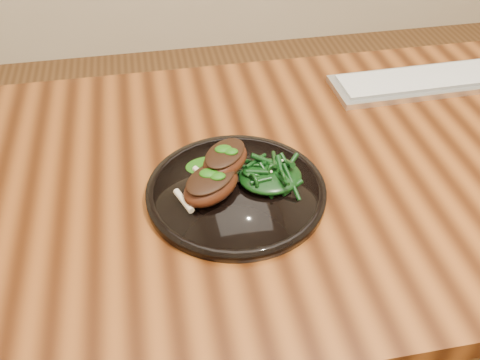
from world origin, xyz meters
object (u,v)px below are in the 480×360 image
plate (236,191)px  lamb_chop_front (211,184)px  desk (391,186)px  greens_heap (270,173)px  keyboard (425,81)px

plate → lamb_chop_front: bearing=-165.8°
desk → greens_heap: greens_heap is taller
greens_heap → keyboard: 0.51m
desk → lamb_chop_front: bearing=-169.2°
desk → keyboard: (0.16, 0.22, 0.09)m
desk → keyboard: size_ratio=3.80×
desk → keyboard: 0.29m
greens_heap → lamb_chop_front: bearing=-170.9°
desk → lamb_chop_front: 0.39m
desk → keyboard: bearing=54.7°
desk → lamb_chop_front: size_ratio=12.32×
greens_heap → keyboard: bearing=33.4°
desk → keyboard: keyboard is taller
plate → lamb_chop_front: (-0.04, -0.01, 0.03)m
plate → keyboard: bearing=30.5°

